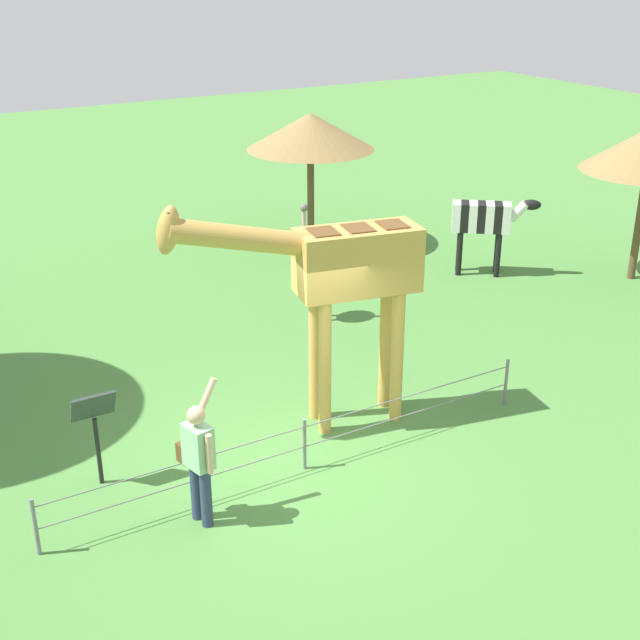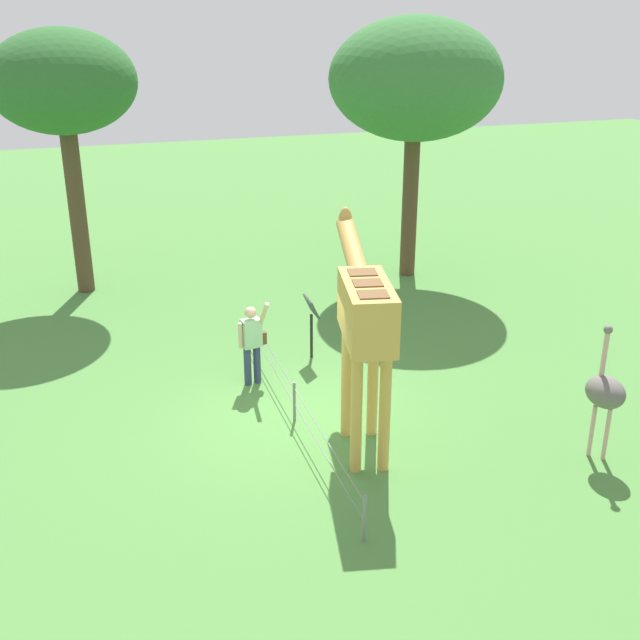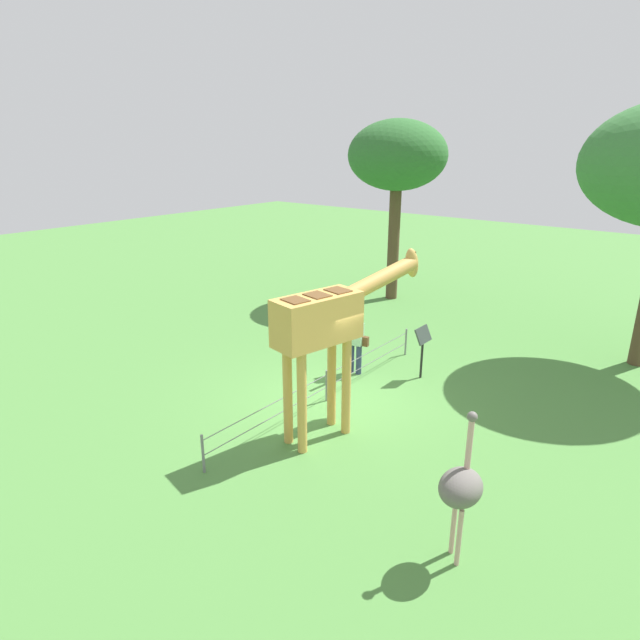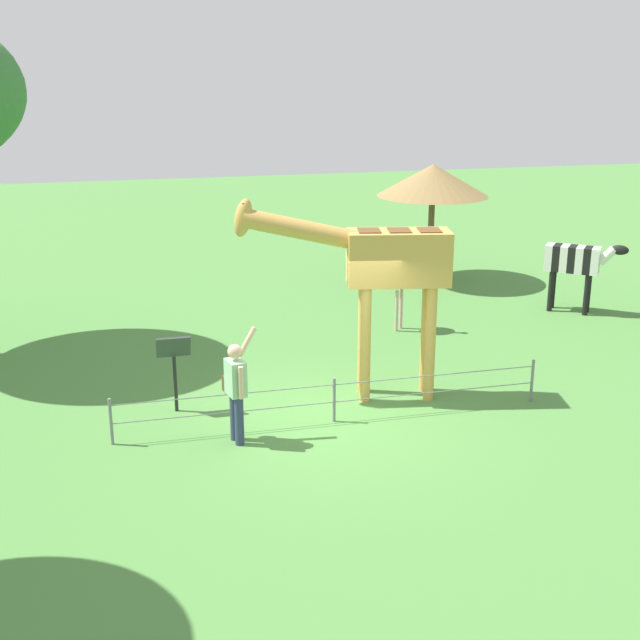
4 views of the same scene
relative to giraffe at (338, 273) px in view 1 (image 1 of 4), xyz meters
The scene contains 8 objects.
ground_plane 2.64m from the giraffe, 34.57° to the left, with size 60.00×60.00×0.00m, color #4C843D.
giraffe is the anchor object (origin of this frame).
visitor 3.26m from the giraffe, 24.69° to the left, with size 0.57×0.57×1.77m.
zebra 7.13m from the giraffe, 147.36° to the right, with size 1.60×1.36×1.66m.
ostrich 3.98m from the giraffe, 114.24° to the right, with size 0.70×0.56×2.25m.
shade_hut_near 8.23m from the giraffe, 117.22° to the right, with size 2.87×2.87×3.07m.
info_sign 3.74m from the giraffe, ahead, with size 0.56×0.21×1.32m.
wire_fence 2.34m from the giraffe, 39.75° to the left, with size 7.05×0.05×0.75m.
Camera 1 is at (4.79, 8.69, 6.38)m, focal length 48.35 mm.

